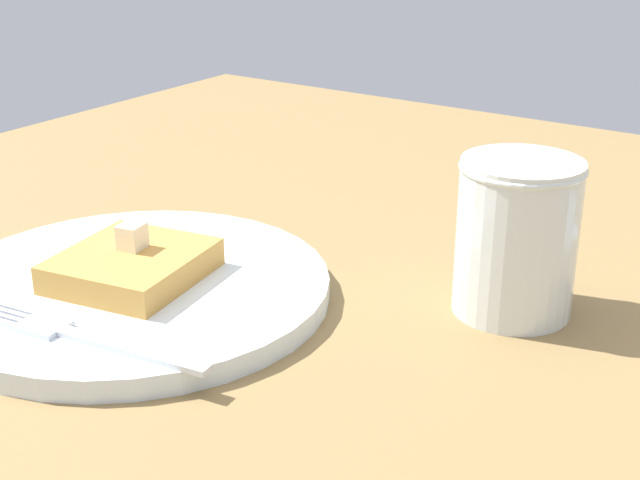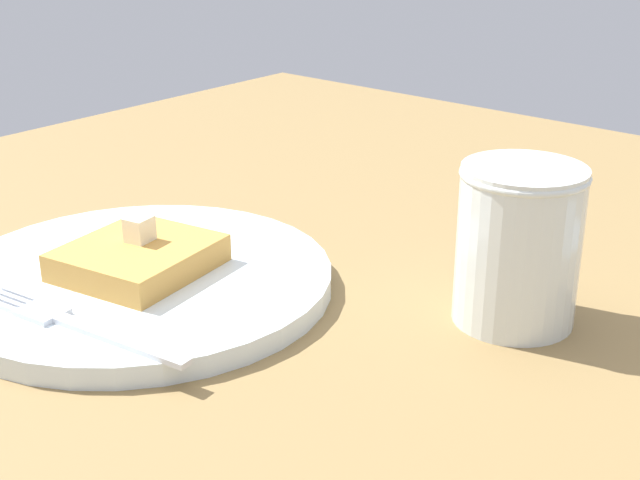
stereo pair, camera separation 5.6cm
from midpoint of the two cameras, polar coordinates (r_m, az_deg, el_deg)
name	(u,v)px [view 1 (the left image)]	position (r cm, az deg, el deg)	size (l,w,h in cm)	color
table_surface	(320,290)	(62.94, -2.55, -3.30)	(99.54, 99.54, 2.53)	olive
plate	(134,287)	(60.38, -14.46, -2.99)	(25.76, 25.76, 1.43)	silver
toast_slice_center	(132,266)	(59.76, -14.60, -1.65)	(8.44, 9.29, 1.87)	gold
butter_pat_primary	(132,236)	(59.70, -14.61, 0.17)	(1.67, 1.50, 1.67)	#F3E9C9
fork	(75,335)	(53.62, -18.37, -5.84)	(16.06, 3.38, 0.36)	silver
syrup_jar	(516,242)	(56.19, 9.67, -0.19)	(7.73, 7.73, 10.01)	#381705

